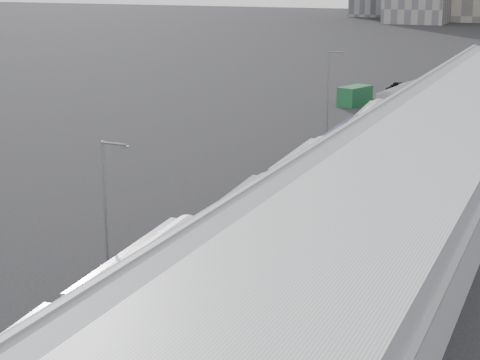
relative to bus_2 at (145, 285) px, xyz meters
The scene contains 17 objects.
sidewalk 22.06m from the bus_2, 71.97° to the left, with size 10.00×170.00×0.12m, color gray.
lane_line 21.30m from the bus_2, 100.01° to the left, with size 0.12×160.00×0.02m, color gold.
depot 23.62m from the bus_2, 62.69° to the left, with size 12.45×160.40×7.20m.
bus_2 is the anchor object (origin of this frame).
bus_3 13.35m from the bus_2, 88.49° to the left, with size 3.53×12.94×3.74m.
bus_4 28.14m from the bus_2, 89.80° to the left, with size 3.34×13.22×3.83m.
bus_5 40.63m from the bus_2, 89.59° to the left, with size 3.22×13.41×3.89m.
bus_6 54.20m from the bus_2, 90.50° to the left, with size 3.65×12.69×3.66m.
bus_7 70.57m from the bus_2, 90.32° to the left, with size 4.15×14.01×4.03m.
tree_1 5.19m from the bus_2, 41.14° to the right, with size 1.76×1.76×4.12m.
tree_2 24.83m from the bus_2, 82.65° to the left, with size 2.88×2.88×4.56m.
tree_3 42.25m from the bus_2, 84.76° to the left, with size 1.50×1.50×4.29m.
tree_4 70.70m from the bus_2, 86.82° to the left, with size 1.38×1.38×3.63m.
street_lamp_near 8.85m from the bus_2, 136.68° to the left, with size 2.04×0.22×8.50m.
street_lamp_far 55.20m from the bus_2, 96.17° to the left, with size 2.04×0.22×9.89m.
shipping_container 76.16m from the bus_2, 96.35° to the left, with size 2.71×5.43×2.81m, color #164928.
suv 89.83m from the bus_2, 93.34° to the left, with size 2.85×6.19×1.72m, color black.
Camera 1 is at (24.22, -3.25, 19.23)m, focal length 60.00 mm.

